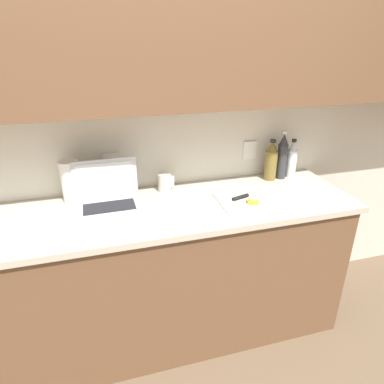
% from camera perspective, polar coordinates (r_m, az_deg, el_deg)
% --- Properties ---
extents(ground_plane, '(12.00, 12.00, 0.00)m').
position_cam_1_polar(ground_plane, '(2.44, -4.85, -22.09)').
color(ground_plane, brown).
rests_on(ground_plane, ground).
extents(wall_back, '(5.20, 0.38, 2.60)m').
position_cam_1_polar(wall_back, '(1.92, -8.05, 17.95)').
color(wall_back, silver).
rests_on(wall_back, ground_plane).
extents(counter_unit, '(2.26, 0.62, 0.91)m').
position_cam_1_polar(counter_unit, '(2.13, -5.92, -13.46)').
color(counter_unit, brown).
rests_on(counter_unit, ground_plane).
extents(laptop, '(0.35, 0.25, 0.25)m').
position_cam_1_polar(laptop, '(1.93, -13.84, -0.74)').
color(laptop, silver).
rests_on(laptop, counter_unit).
extents(cutting_board, '(0.36, 0.27, 0.01)m').
position_cam_1_polar(cutting_board, '(1.99, 9.44, -1.25)').
color(cutting_board, silver).
rests_on(cutting_board, counter_unit).
extents(knife, '(0.30, 0.11, 0.02)m').
position_cam_1_polar(knife, '(2.01, 8.99, -0.64)').
color(knife, silver).
rests_on(knife, cutting_board).
extents(lemon_half_cut, '(0.06, 0.06, 0.03)m').
position_cam_1_polar(lemon_half_cut, '(1.94, 10.19, -1.43)').
color(lemon_half_cut, yellow).
rests_on(lemon_half_cut, cutting_board).
extents(bottle_green_soda, '(0.08, 0.08, 0.27)m').
position_cam_1_polar(bottle_green_soda, '(2.27, 13.01, 4.99)').
color(bottle_green_soda, olive).
rests_on(bottle_green_soda, counter_unit).
extents(bottle_oil_tall, '(0.06, 0.06, 0.32)m').
position_cam_1_polar(bottle_oil_tall, '(2.30, 14.81, 5.70)').
color(bottle_oil_tall, '#333338').
rests_on(bottle_oil_tall, counter_unit).
extents(bottle_water_clear, '(0.07, 0.07, 0.26)m').
position_cam_1_polar(bottle_water_clear, '(2.35, 16.30, 5.16)').
color(bottle_water_clear, silver).
rests_on(bottle_water_clear, counter_unit).
extents(measuring_cup, '(0.10, 0.08, 0.11)m').
position_cam_1_polar(measuring_cup, '(2.07, -4.59, 1.59)').
color(measuring_cup, silver).
rests_on(measuring_cup, counter_unit).
extents(paper_towel_roll, '(0.11, 0.11, 0.24)m').
position_cam_1_polar(paper_towel_roll, '(2.02, -19.54, 1.65)').
color(paper_towel_roll, white).
rests_on(paper_towel_roll, counter_unit).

